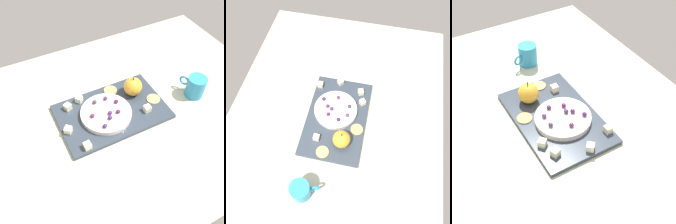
% 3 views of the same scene
% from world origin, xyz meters
% --- Properties ---
extents(table, '(1.27, 0.91, 0.05)m').
position_xyz_m(table, '(0.00, 0.00, 0.02)').
color(table, '#B7BBA2').
rests_on(table, ground).
extents(platter, '(0.39, 0.25, 0.01)m').
position_xyz_m(platter, '(-0.02, 0.01, 0.05)').
color(platter, '#323C49').
rests_on(platter, table).
extents(serving_dish, '(0.18, 0.18, 0.02)m').
position_xyz_m(serving_dish, '(-0.05, 0.00, 0.07)').
color(serving_dish, white).
rests_on(serving_dish, platter).
extents(apple_whole, '(0.07, 0.07, 0.07)m').
position_xyz_m(apple_whole, '(0.09, 0.05, 0.09)').
color(apple_whole, gold).
rests_on(apple_whole, platter).
extents(apple_stem, '(0.01, 0.01, 0.01)m').
position_xyz_m(apple_stem, '(0.09, 0.05, 0.14)').
color(apple_stem, brown).
rests_on(apple_stem, apple_whole).
extents(cheese_cube_0, '(0.03, 0.03, 0.02)m').
position_xyz_m(cheese_cube_0, '(-0.16, 0.09, 0.07)').
color(cheese_cube_0, '#F5ECBD').
rests_on(cheese_cube_0, platter).
extents(cheese_cube_1, '(0.02, 0.02, 0.02)m').
position_xyz_m(cheese_cube_1, '(0.09, -0.05, 0.07)').
color(cheese_cube_1, white).
rests_on(cheese_cube_1, platter).
extents(cheese_cube_2, '(0.03, 0.03, 0.02)m').
position_xyz_m(cheese_cube_2, '(-0.11, 0.10, 0.07)').
color(cheese_cube_2, '#F4F3C1').
rests_on(cheese_cube_2, platter).
extents(cheese_cube_3, '(0.02, 0.02, 0.02)m').
position_xyz_m(cheese_cube_3, '(-0.16, -0.09, 0.07)').
color(cheese_cube_3, beige).
rests_on(cheese_cube_3, platter).
extents(cheese_cube_4, '(0.03, 0.03, 0.02)m').
position_xyz_m(cheese_cube_4, '(-0.20, -0.01, 0.07)').
color(cheese_cube_4, '#F5EECD').
rests_on(cheese_cube_4, platter).
extents(cracker_0, '(0.05, 0.05, 0.00)m').
position_xyz_m(cracker_0, '(0.14, -0.01, 0.06)').
color(cracker_0, tan).
rests_on(cracker_0, platter).
extents(cracker_1, '(0.05, 0.05, 0.00)m').
position_xyz_m(cracker_1, '(0.02, 0.10, 0.06)').
color(cracker_1, tan).
rests_on(cracker_1, platter).
extents(grape_0, '(0.02, 0.01, 0.01)m').
position_xyz_m(grape_0, '(-0.00, 0.02, 0.09)').
color(grape_0, '#4B1D53').
rests_on(grape_0, serving_dish).
extents(grape_1, '(0.02, 0.01, 0.01)m').
position_xyz_m(grape_1, '(-0.07, 0.05, 0.09)').
color(grape_1, '#422D4A').
rests_on(grape_1, serving_dish).
extents(grape_2, '(0.02, 0.01, 0.01)m').
position_xyz_m(grape_2, '(-0.03, 0.05, 0.09)').
color(grape_2, '#4E2E60').
rests_on(grape_2, serving_dish).
extents(grape_3, '(0.02, 0.01, 0.01)m').
position_xyz_m(grape_3, '(-0.10, 0.00, 0.09)').
color(grape_3, '#582554').
rests_on(grape_3, serving_dish).
extents(grape_4, '(0.02, 0.01, 0.01)m').
position_xyz_m(grape_4, '(-0.02, -0.02, 0.09)').
color(grape_4, '#581854').
rests_on(grape_4, serving_dish).
extents(grape_5, '(0.02, 0.01, 0.01)m').
position_xyz_m(grape_5, '(-0.05, -0.03, 0.09)').
color(grape_5, '#522260').
rests_on(grape_5, serving_dish).
extents(grape_6, '(0.02, 0.01, 0.01)m').
position_xyz_m(grape_6, '(-0.04, -0.02, 0.09)').
color(grape_6, '#4A2762').
rests_on(grape_6, serving_dish).
extents(grape_7, '(0.02, 0.01, 0.01)m').
position_xyz_m(grape_7, '(-0.08, -0.06, 0.09)').
color(grape_7, '#44205E').
rests_on(grape_7, serving_dish).
extents(cup, '(0.07, 0.10, 0.08)m').
position_xyz_m(cup, '(0.30, -0.05, 0.09)').
color(cup, '#2E93C3').
rests_on(cup, table).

